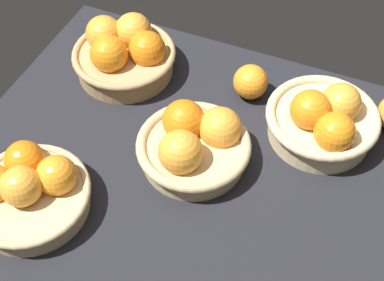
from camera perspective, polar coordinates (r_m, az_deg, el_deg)
The scene contains 6 objects.
market_tray at distance 101.96cm, azimuth -0.83°, elevation -3.43°, with size 84.00×72.00×3.00cm, color black.
basket_far_right at distance 105.02cm, azimuth 13.60°, elevation 2.07°, with size 21.51×21.51×11.52cm.
basket_far_left at distance 116.66cm, azimuth -7.12°, elevation 9.12°, with size 21.81×21.81×10.89cm.
basket_center at distance 99.27cm, azimuth 0.19°, elevation -0.27°, with size 21.12×21.12×10.46cm.
basket_near_left at distance 97.39cm, azimuth -16.83°, elevation -4.97°, with size 21.30×21.30×10.33cm.
loose_orange_back_gap at distance 111.38cm, azimuth 6.15°, elevation 6.13°, with size 7.12×7.12×7.12cm, color orange.
Camera 1 is at (24.72, -54.95, 83.75)cm, focal length 50.94 mm.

